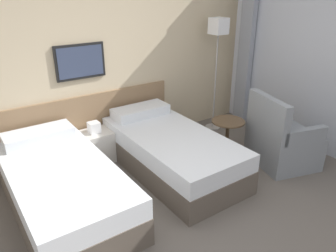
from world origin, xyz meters
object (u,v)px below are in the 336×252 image
side_table (227,132)px  armchair (281,142)px  floor_lamp (218,38)px  bed_near_door (62,187)px  nightstand (96,146)px  bed_near_window (171,151)px

side_table → armchair: size_ratio=0.57×
floor_lamp → side_table: (-0.52, -0.85, -1.08)m
bed_near_door → floor_lamp: (2.73, 0.68, 1.19)m
bed_near_door → armchair: armchair is taller
nightstand → floor_lamp: size_ratio=0.32×
bed_near_window → armchair: bearing=-28.2°
bed_near_window → nightstand: size_ratio=3.51×
floor_lamp → nightstand: bearing=178.3°
floor_lamp → bed_near_window: bearing=-153.0°
bed_near_door → bed_near_window: bearing=0.0°
armchair → floor_lamp: bearing=14.1°
bed_near_door → armchair: (2.67, -0.69, 0.04)m
bed_near_window → floor_lamp: (1.34, 0.68, 1.19)m
bed_near_door → bed_near_window: same height
bed_near_door → side_table: bearing=-4.3°
bed_near_door → armchair: bearing=-14.5°
bed_near_door → side_table: (2.20, -0.17, 0.11)m
bed_near_door → bed_near_window: 1.38m
bed_near_window → floor_lamp: 1.92m
bed_near_window → side_table: bed_near_window is taller
nightstand → side_table: size_ratio=1.04×
bed_near_window → bed_near_door: bearing=180.0°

